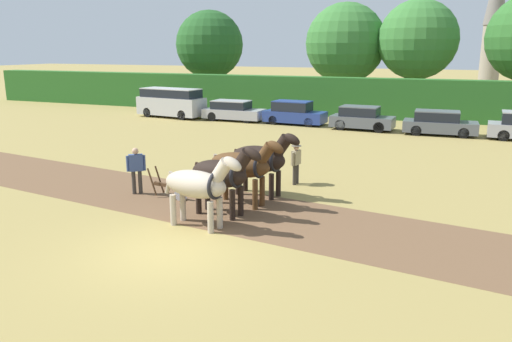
{
  "coord_description": "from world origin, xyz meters",
  "views": [
    {
      "loc": [
        6.62,
        -10.33,
        5.11
      ],
      "look_at": [
        0.5,
        4.68,
        1.1
      ],
      "focal_mm": 35.0,
      "sensor_mm": 36.0,
      "label": 1
    }
  ],
  "objects_px": {
    "draft_horse_trail_right": "(261,159)",
    "tree_center_left": "(418,40)",
    "draft_horse_lead_right": "(222,174)",
    "parked_car_left": "(233,111)",
    "draft_horse_lead_left": "(199,185)",
    "farmer_beside_team": "(296,161)",
    "tree_left": "(346,43)",
    "draft_horse_trail_left": "(243,166)",
    "parked_car_center_right": "(439,123)",
    "parked_van": "(171,102)",
    "church_spire": "(495,14)",
    "farmer_at_plow": "(136,167)",
    "parked_car_center_left": "(294,113)",
    "parked_car_center": "(361,118)",
    "tree_far_left": "(210,45)",
    "plow": "(171,190)"
  },
  "relations": [
    {
      "from": "draft_horse_trail_right",
      "to": "farmer_at_plow",
      "type": "distance_m",
      "value": 4.46
    },
    {
      "from": "draft_horse_trail_right",
      "to": "parked_van",
      "type": "height_order",
      "value": "draft_horse_trail_right"
    },
    {
      "from": "draft_horse_lead_right",
      "to": "plow",
      "type": "height_order",
      "value": "draft_horse_lead_right"
    },
    {
      "from": "plow",
      "to": "parked_car_center_left",
      "type": "xyz_separation_m",
      "value": [
        -1.4,
        18.17,
        0.44
      ]
    },
    {
      "from": "parked_car_left",
      "to": "parked_car_center",
      "type": "xyz_separation_m",
      "value": [
        9.32,
        -0.64,
        0.02
      ]
    },
    {
      "from": "parked_car_left",
      "to": "parked_car_center",
      "type": "relative_size",
      "value": 1.08
    },
    {
      "from": "parked_van",
      "to": "parked_car_center_right",
      "type": "xyz_separation_m",
      "value": [
        19.07,
        -0.72,
        -0.41
      ]
    },
    {
      "from": "plow",
      "to": "parked_car_center_right",
      "type": "relative_size",
      "value": 0.36
    },
    {
      "from": "tree_left",
      "to": "draft_horse_lead_left",
      "type": "bearing_deg",
      "value": -85.0
    },
    {
      "from": "parked_car_center",
      "to": "parked_car_center_right",
      "type": "xyz_separation_m",
      "value": [
        4.68,
        -0.2,
        -0.02
      ]
    },
    {
      "from": "farmer_beside_team",
      "to": "draft_horse_trail_left",
      "type": "bearing_deg",
      "value": -94.91
    },
    {
      "from": "tree_far_left",
      "to": "draft_horse_trail_left",
      "type": "distance_m",
      "value": 32.48
    },
    {
      "from": "parked_van",
      "to": "draft_horse_trail_left",
      "type": "bearing_deg",
      "value": -45.59
    },
    {
      "from": "draft_horse_trail_right",
      "to": "parked_van",
      "type": "relative_size",
      "value": 0.51
    },
    {
      "from": "tree_far_left",
      "to": "parked_car_center",
      "type": "bearing_deg",
      "value": -33.56
    },
    {
      "from": "draft_horse_trail_left",
      "to": "parked_car_center",
      "type": "height_order",
      "value": "draft_horse_trail_left"
    },
    {
      "from": "draft_horse_lead_right",
      "to": "parked_car_left",
      "type": "distance_m",
      "value": 20.94
    },
    {
      "from": "church_spire",
      "to": "parked_car_left",
      "type": "relative_size",
      "value": 4.06
    },
    {
      "from": "tree_left",
      "to": "draft_horse_trail_left",
      "type": "relative_size",
      "value": 3.1
    },
    {
      "from": "tree_far_left",
      "to": "farmer_beside_team",
      "type": "xyz_separation_m",
      "value": [
        16.51,
        -25.02,
        -4.47
      ]
    },
    {
      "from": "tree_left",
      "to": "farmer_beside_team",
      "type": "distance_m",
      "value": 26.52
    },
    {
      "from": "parked_car_left",
      "to": "parked_car_center_left",
      "type": "height_order",
      "value": "parked_car_center_left"
    },
    {
      "from": "draft_horse_trail_left",
      "to": "parked_car_center_left",
      "type": "bearing_deg",
      "value": 110.14
    },
    {
      "from": "draft_horse_lead_right",
      "to": "draft_horse_trail_left",
      "type": "distance_m",
      "value": 1.23
    },
    {
      "from": "draft_horse_lead_right",
      "to": "farmer_beside_team",
      "type": "xyz_separation_m",
      "value": [
        1.0,
        4.36,
        -0.41
      ]
    },
    {
      "from": "draft_horse_trail_right",
      "to": "parked_car_left",
      "type": "height_order",
      "value": "draft_horse_trail_right"
    },
    {
      "from": "parked_car_center_left",
      "to": "tree_left",
      "type": "bearing_deg",
      "value": 88.54
    },
    {
      "from": "parked_car_center",
      "to": "parked_car_center_left",
      "type": "bearing_deg",
      "value": 175.5
    },
    {
      "from": "farmer_beside_team",
      "to": "parked_car_center_left",
      "type": "distance_m",
      "value": 15.52
    },
    {
      "from": "tree_left",
      "to": "church_spire",
      "type": "distance_m",
      "value": 31.84
    },
    {
      "from": "draft_horse_trail_left",
      "to": "farmer_at_plow",
      "type": "distance_m",
      "value": 4.07
    },
    {
      "from": "church_spire",
      "to": "parked_car_left",
      "type": "distance_m",
      "value": 44.78
    },
    {
      "from": "farmer_beside_team",
      "to": "parked_car_center_left",
      "type": "relative_size",
      "value": 0.38
    },
    {
      "from": "tree_left",
      "to": "draft_horse_trail_right",
      "type": "xyz_separation_m",
      "value": [
        3.23,
        -27.76,
        -4.13
      ]
    },
    {
      "from": "draft_horse_trail_right",
      "to": "farmer_at_plow",
      "type": "bearing_deg",
      "value": -153.49
    },
    {
      "from": "parked_van",
      "to": "parked_car_left",
      "type": "relative_size",
      "value": 1.25
    },
    {
      "from": "church_spire",
      "to": "parked_car_center_right",
      "type": "bearing_deg",
      "value": -95.86
    },
    {
      "from": "tree_left",
      "to": "farmer_beside_team",
      "type": "height_order",
      "value": "tree_left"
    },
    {
      "from": "draft_horse_trail_left",
      "to": "farmer_beside_team",
      "type": "height_order",
      "value": "draft_horse_trail_left"
    },
    {
      "from": "parked_car_center_right",
      "to": "draft_horse_lead_right",
      "type": "bearing_deg",
      "value": -108.61
    },
    {
      "from": "draft_horse_lead_left",
      "to": "farmer_beside_team",
      "type": "height_order",
      "value": "draft_horse_lead_left"
    },
    {
      "from": "draft_horse_trail_right",
      "to": "tree_center_left",
      "type": "bearing_deg",
      "value": 91.81
    },
    {
      "from": "church_spire",
      "to": "farmer_at_plow",
      "type": "distance_m",
      "value": 60.33
    },
    {
      "from": "farmer_at_plow",
      "to": "parked_car_center",
      "type": "xyz_separation_m",
      "value": [
        4.75,
        17.53,
        -0.25
      ]
    },
    {
      "from": "draft_horse_trail_left",
      "to": "parked_car_center",
      "type": "relative_size",
      "value": 0.71
    },
    {
      "from": "tree_left",
      "to": "farmer_at_plow",
      "type": "distance_m",
      "value": 29.57
    },
    {
      "from": "tree_far_left",
      "to": "parked_van",
      "type": "height_order",
      "value": "tree_far_left"
    },
    {
      "from": "draft_horse_trail_left",
      "to": "farmer_at_plow",
      "type": "bearing_deg",
      "value": -169.2
    },
    {
      "from": "church_spire",
      "to": "farmer_beside_team",
      "type": "relative_size",
      "value": 10.98
    },
    {
      "from": "farmer_at_plow",
      "to": "parked_car_center_right",
      "type": "bearing_deg",
      "value": 113.85
    }
  ]
}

